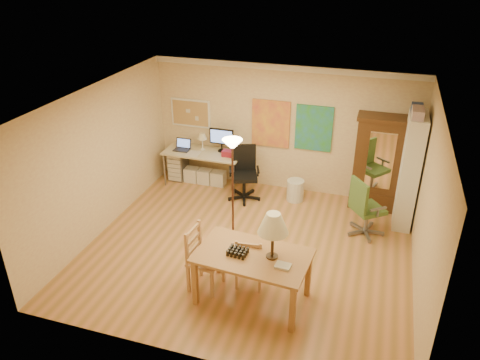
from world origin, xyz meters
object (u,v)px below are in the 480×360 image
(computer_desk, at_px, (206,164))
(office_chair_black, at_px, (244,185))
(bookshelf, at_px, (409,171))
(dining_table, at_px, (260,247))
(office_chair_green, at_px, (365,220))
(armoire, at_px, (379,169))

(computer_desk, xyz_separation_m, office_chair_black, (1.00, -0.39, -0.17))
(computer_desk, xyz_separation_m, bookshelf, (4.16, -0.36, 0.60))
(computer_desk, relative_size, bookshelf, 0.79)
(dining_table, relative_size, office_chair_black, 1.50)
(dining_table, relative_size, office_chair_green, 1.51)
(office_chair_black, bearing_deg, armoire, 10.04)
(bookshelf, bearing_deg, office_chair_black, -179.53)
(computer_desk, distance_m, office_chair_green, 3.66)
(bookshelf, bearing_deg, computer_desk, 175.06)
(dining_table, distance_m, armoire, 3.75)
(bookshelf, bearing_deg, armoire, 140.21)
(office_chair_black, bearing_deg, dining_table, -68.90)
(computer_desk, bearing_deg, office_chair_black, -21.03)
(computer_desk, xyz_separation_m, office_chair_green, (3.50, -1.04, -0.17))
(office_chair_green, xyz_separation_m, armoire, (0.13, 1.12, 0.53))
(dining_table, distance_m, office_chair_black, 3.25)
(computer_desk, relative_size, office_chair_green, 1.51)
(office_chair_black, height_order, bookshelf, bookshelf)
(computer_desk, height_order, office_chair_black, computer_desk)
(dining_table, relative_size, bookshelf, 0.79)
(dining_table, xyz_separation_m, office_chair_green, (1.35, 2.32, -0.67))
(office_chair_black, distance_m, armoire, 2.73)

